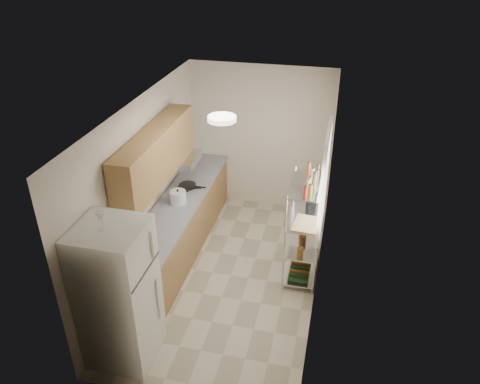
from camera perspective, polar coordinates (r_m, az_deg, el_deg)
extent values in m
cube|color=beige|center=(7.07, -1.17, -10.13)|extent=(2.50, 4.40, 0.01)
cube|color=silver|center=(5.78, -1.43, 10.28)|extent=(2.50, 4.40, 0.01)
cube|color=beige|center=(8.26, 2.54, 6.57)|extent=(2.50, 0.01, 2.60)
cube|color=beige|center=(4.64, -8.28, -14.44)|extent=(2.50, 0.01, 2.60)
cube|color=beige|center=(6.71, -11.72, 0.29)|extent=(0.01, 4.40, 2.60)
cube|color=beige|center=(6.17, 10.08, -2.30)|extent=(0.01, 4.40, 2.60)
cube|color=#9C6D42|center=(7.39, -7.31, -4.29)|extent=(0.60, 3.48, 0.86)
cube|color=gray|center=(7.14, -7.42, -1.29)|extent=(0.63, 3.51, 0.04)
cube|color=#B7BABC|center=(6.28, -11.24, -6.44)|extent=(0.52, 0.44, 0.04)
cube|color=#B7BABC|center=(8.40, -2.42, 0.62)|extent=(0.01, 0.55, 0.72)
cube|color=#9C6D42|center=(6.49, -10.20, 4.46)|extent=(0.33, 2.20, 0.72)
cube|color=#B7BABC|center=(7.32, -7.15, 4.02)|extent=(0.50, 0.60, 0.12)
cube|color=white|center=(6.35, 10.25, 1.27)|extent=(0.06, 1.00, 1.46)
cube|color=silver|center=(7.11, 7.40, -9.08)|extent=(0.45, 0.90, 0.02)
cube|color=silver|center=(6.84, 7.64, -6.13)|extent=(0.45, 0.90, 0.02)
cube|color=silver|center=(6.59, 7.90, -2.94)|extent=(0.45, 0.90, 0.02)
cube|color=silver|center=(6.34, 8.20, 0.88)|extent=(0.45, 0.90, 0.02)
cylinder|color=silver|center=(6.37, 5.41, -6.48)|extent=(0.02, 0.02, 1.55)
cylinder|color=silver|center=(7.10, 6.46, -2.43)|extent=(0.02, 0.02, 1.55)
cylinder|color=silver|center=(6.35, 9.24, -6.94)|extent=(0.02, 0.02, 1.55)
cylinder|color=silver|center=(7.08, 9.88, -2.83)|extent=(0.02, 0.02, 1.55)
cylinder|color=white|center=(5.52, -2.22, 8.94)|extent=(0.34, 0.34, 0.05)
cube|color=white|center=(5.57, -14.60, -11.98)|extent=(0.74, 0.74, 1.80)
cylinder|color=silver|center=(7.06, -7.55, -0.62)|extent=(0.24, 0.24, 0.20)
cylinder|color=black|center=(7.51, -6.40, 0.78)|extent=(0.27, 0.27, 0.05)
cylinder|color=black|center=(7.45, -6.83, 0.49)|extent=(0.26, 0.26, 0.04)
cube|color=tan|center=(6.37, 8.12, -3.93)|extent=(0.37, 0.46, 0.03)
cube|color=black|center=(6.80, 8.80, -0.56)|extent=(0.15, 0.22, 0.26)
cube|color=#A32914|center=(6.94, 7.65, -4.70)|extent=(0.11, 0.14, 0.15)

